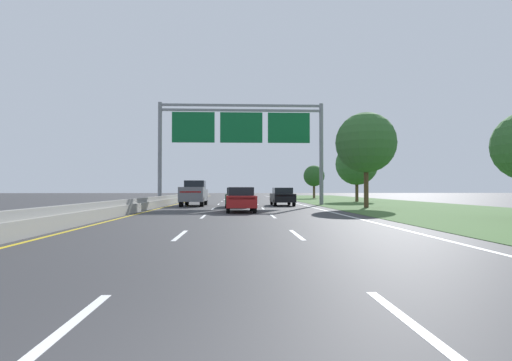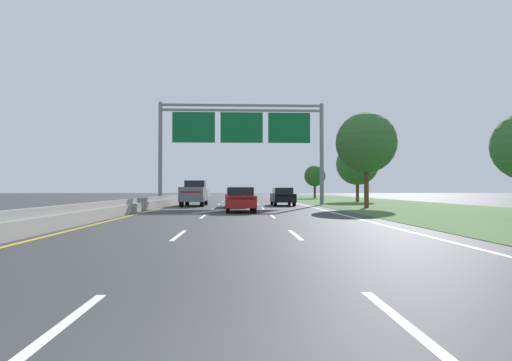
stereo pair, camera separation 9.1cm
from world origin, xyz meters
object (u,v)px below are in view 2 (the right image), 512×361
Objects in this scene: roadside_tree_mid at (366,143)px; roadside_tree_far at (357,164)px; car_black_right_lane_sedan at (283,196)px; car_darkgreen_centre_lane_sedan at (237,197)px; roadside_tree_distant at (315,176)px; car_red_centre_lane_sedan at (240,199)px; pickup_truck_grey at (194,193)px; overhead_sign_gantry at (242,132)px.

roadside_tree_far is at bearing 76.58° from roadside_tree_mid.
car_black_right_lane_sedan is 1.00× the size of car_darkgreen_centre_lane_sedan.
roadside_tree_distant is (7.82, 27.39, 2.63)m from car_black_right_lane_sedan.
roadside_tree_distant is (-1.84, 16.81, -0.85)m from roadside_tree_far.
roadside_tree_far reaches higher than roadside_tree_distant.
roadside_tree_far reaches higher than car_black_right_lane_sedan.
car_red_centre_lane_sedan and car_darkgreen_centre_lane_sedan have the same top height.
car_red_centre_lane_sedan is at bearing -157.89° from pickup_truck_grey.
car_red_centre_lane_sedan is 0.66× the size of roadside_tree_far.
car_black_right_lane_sedan is at bearing -21.95° from car_red_centre_lane_sedan.
pickup_truck_grey is at bearing 162.04° from roadside_tree_mid.
roadside_tree_distant is at bearing -29.05° from pickup_truck_grey.
car_darkgreen_centre_lane_sedan is 19.60m from roadside_tree_far.
roadside_tree_distant is (11.82, 30.43, 2.63)m from car_darkgreen_centre_lane_sedan.
car_black_right_lane_sedan is 14.75m from roadside_tree_far.
roadside_tree_distant reaches higher than car_darkgreen_centre_lane_sedan.
car_red_centre_lane_sedan is at bearing -107.17° from roadside_tree_distant.
roadside_tree_distant is at bearing 96.24° from roadside_tree_far.
roadside_tree_far is at bearing -46.22° from car_darkgreen_centre_lane_sedan.
car_darkgreen_centre_lane_sedan is at bearing -95.19° from overhead_sign_gantry.
overhead_sign_gantry is 2.78× the size of pickup_truck_grey.
overhead_sign_gantry is at bearing 148.31° from roadside_tree_mid.
pickup_truck_grey is at bearing -159.96° from overhead_sign_gantry.
pickup_truck_grey is at bearing 90.11° from car_black_right_lane_sedan.
overhead_sign_gantry is at bearing -6.34° from car_darkgreen_centre_lane_sedan.
overhead_sign_gantry is 28.60m from roadside_tree_distant.
roadside_tree_far is (13.40, 20.63, 3.48)m from car_red_centre_lane_sedan.
car_red_centre_lane_sedan is at bearing -123.01° from roadside_tree_far.
overhead_sign_gantry is at bearing -145.18° from roadside_tree_far.
roadside_tree_mid is 32.06m from roadside_tree_distant.
roadside_tree_distant is at bearing -16.84° from car_black_right_lane_sedan.
car_black_right_lane_sedan is at bearing -132.40° from roadside_tree_far.
overhead_sign_gantry is 2.25× the size of roadside_tree_far.
roadside_tree_distant reaches higher than car_black_right_lane_sedan.
car_black_right_lane_sedan is at bearing 142.80° from roadside_tree_mid.
pickup_truck_grey is 0.73× the size of roadside_tree_mid.
overhead_sign_gantry reaches higher than roadside_tree_mid.
roadside_tree_mid reaches higher than pickup_truck_grey.
car_black_right_lane_sedan is 10.72m from car_red_centre_lane_sedan.
car_darkgreen_centre_lane_sedan is (-0.25, 7.01, 0.00)m from car_red_centre_lane_sedan.
roadside_tree_far reaches higher than pickup_truck_grey.
roadside_tree_far is (9.66, 10.58, 3.48)m from car_black_right_lane_sedan.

